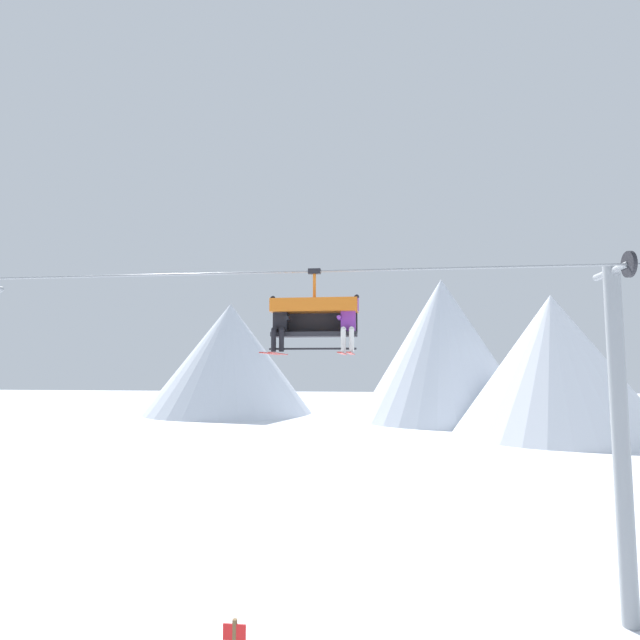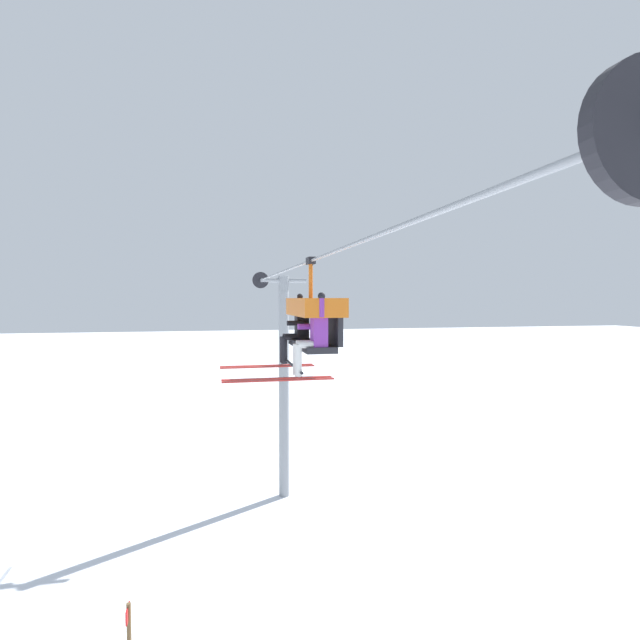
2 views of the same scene
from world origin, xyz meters
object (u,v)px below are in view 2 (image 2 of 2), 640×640
at_px(lift_tower_near, 283,380).
at_px(skier_purple, 311,335).
at_px(chairlift_chair, 315,316).
at_px(skier_black, 295,329).

relative_size(lift_tower_near, skier_purple, 4.65).
bearing_deg(lift_tower_near, chairlift_chair, -4.50).
bearing_deg(lift_tower_near, skier_purple, -5.40).
height_order(lift_tower_near, chairlift_chair, lift_tower_near).
height_order(chairlift_chair, skier_purple, chairlift_chair).
xyz_separation_m(lift_tower_near, chairlift_chair, (9.00, -0.71, 2.58)).
bearing_deg(chairlift_chair, lift_tower_near, 175.50).
height_order(skier_black, skier_purple, same).
bearing_deg(skier_purple, skier_black, 180.00).
relative_size(lift_tower_near, skier_black, 4.65).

